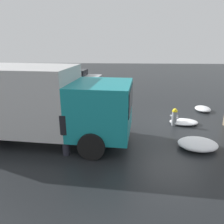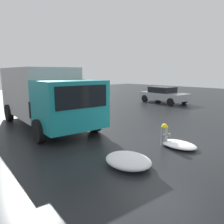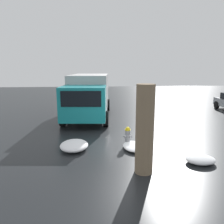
% 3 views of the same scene
% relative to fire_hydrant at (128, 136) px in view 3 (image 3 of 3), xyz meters
% --- Properties ---
extents(ground_plane, '(60.00, 60.00, 0.00)m').
position_rel_fire_hydrant_xyz_m(ground_plane, '(0.00, 0.00, -0.41)').
color(ground_plane, black).
extents(fire_hydrant, '(0.37, 0.40, 0.80)m').
position_rel_fire_hydrant_xyz_m(fire_hydrant, '(0.00, 0.00, 0.00)').
color(fire_hydrant, gray).
rests_on(fire_hydrant, ground_plane).
extents(tree_trunk, '(0.87, 0.57, 2.83)m').
position_rel_fire_hydrant_xyz_m(tree_trunk, '(-2.56, -0.11, 1.02)').
color(tree_trunk, '#7F6B51').
rests_on(tree_trunk, ground_plane).
extents(delivery_truck, '(7.27, 3.22, 2.83)m').
position_rel_fire_hydrant_xyz_m(delivery_truck, '(5.78, 1.77, 1.14)').
color(delivery_truck, teal).
rests_on(delivery_truck, ground_plane).
extents(pedestrian, '(0.36, 0.36, 1.66)m').
position_rel_fire_hydrant_xyz_m(pedestrian, '(4.26, 3.00, 0.49)').
color(pedestrian, '#23232D').
rests_on(pedestrian, ground_plane).
extents(snow_pile_by_hydrant, '(1.30, 0.87, 0.21)m').
position_rel_fire_hydrant_xyz_m(snow_pile_by_hydrant, '(-0.50, -0.17, -0.31)').
color(snow_pile_by_hydrant, white).
rests_on(snow_pile_by_hydrant, ground_plane).
extents(snow_pile_curbside, '(0.81, 1.05, 0.26)m').
position_rel_fire_hydrant_xyz_m(snow_pile_curbside, '(-2.07, -2.27, -0.29)').
color(snow_pile_curbside, white).
rests_on(snow_pile_curbside, ground_plane).
extents(snow_pile_by_tree, '(1.41, 1.15, 0.33)m').
position_rel_fire_hydrant_xyz_m(snow_pile_by_tree, '(-0.36, 2.28, -0.25)').
color(snow_pile_by_tree, white).
rests_on(snow_pile_by_tree, ground_plane).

